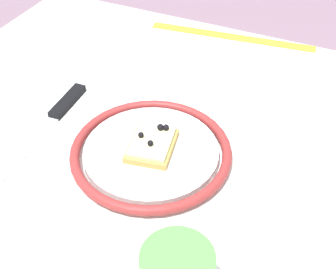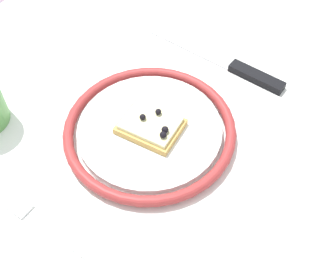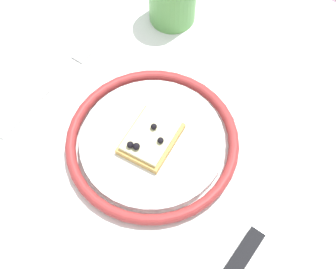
# 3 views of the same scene
# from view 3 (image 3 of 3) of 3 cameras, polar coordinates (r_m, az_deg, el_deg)

# --- Properties ---
(ground_plane) EXTENTS (6.00, 6.00, 0.00)m
(ground_plane) POSITION_cam_3_polar(r_m,az_deg,el_deg) (1.34, -2.84, -15.66)
(ground_plane) COLOR gray
(dining_table) EXTENTS (1.02, 0.83, 0.76)m
(dining_table) POSITION_cam_3_polar(r_m,az_deg,el_deg) (0.72, -5.06, -3.77)
(dining_table) COLOR white
(dining_table) RESTS_ON ground_plane
(plate) EXTENTS (0.24, 0.24, 0.02)m
(plate) POSITION_cam_3_polar(r_m,az_deg,el_deg) (0.60, -2.04, -0.92)
(plate) COLOR white
(plate) RESTS_ON dining_table
(pizza_slice_near) EXTENTS (0.08, 0.09, 0.03)m
(pizza_slice_near) POSITION_cam_3_polar(r_m,az_deg,el_deg) (0.59, -2.26, -0.45)
(pizza_slice_near) COLOR tan
(pizza_slice_near) RESTS_ON plate
(knife) EXTENTS (0.03, 0.24, 0.01)m
(knife) POSITION_cam_3_polar(r_m,az_deg,el_deg) (0.57, 10.90, -13.28)
(knife) COLOR silver
(knife) RESTS_ON dining_table
(fork) EXTENTS (0.03, 0.20, 0.00)m
(fork) POSITION_cam_3_polar(r_m,az_deg,el_deg) (0.68, -15.13, 5.93)
(fork) COLOR silver
(fork) RESTS_ON dining_table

